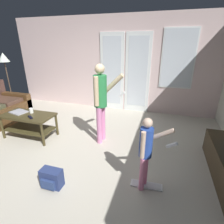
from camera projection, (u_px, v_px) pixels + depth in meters
ground_plane at (68, 153)px, 3.19m from camera, size 6.01×5.16×0.02m
wall_back_with_doors at (113, 65)px, 4.95m from camera, size 6.01×0.09×2.62m
coffee_table at (29, 121)px, 3.62m from camera, size 1.06×0.54×0.51m
person_adult at (101, 98)px, 3.25m from camera, size 0.57×0.42×1.54m
person_child at (146, 148)px, 2.21m from camera, size 0.46×0.28×1.04m
floor_lamp at (4, 62)px, 4.85m from camera, size 0.30×0.30×1.63m
backpack at (51, 178)px, 2.40m from camera, size 0.30×0.19×0.27m
loose_keyboard at (146, 185)px, 2.45m from camera, size 0.45×0.15×0.02m
laptop_closed at (19, 112)px, 3.67m from camera, size 0.38×0.32×0.02m
cup_near_edge at (31, 111)px, 3.64m from camera, size 0.08×0.08×0.10m
tv_remote_black at (30, 117)px, 3.42m from camera, size 0.17×0.13×0.02m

